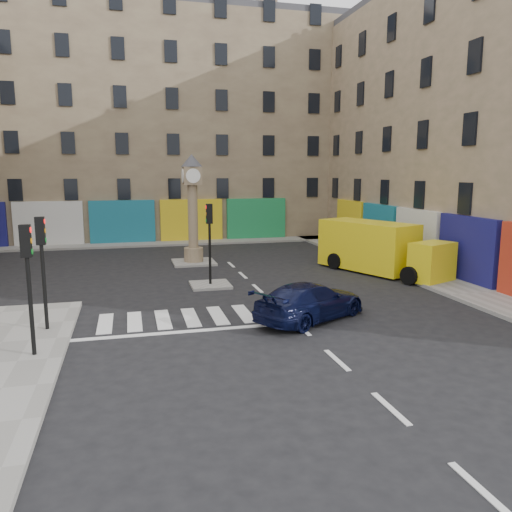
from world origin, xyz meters
name	(u,v)px	position (x,y,z in m)	size (l,w,h in m)	color
ground	(312,338)	(0.00, 0.00, 0.00)	(120.00, 120.00, 0.00)	black
sidewalk_right	(395,266)	(8.70, 10.00, 0.07)	(2.60, 30.00, 0.15)	gray
sidewalk_far	(152,244)	(-4.00, 22.20, 0.07)	(32.00, 2.40, 0.15)	gray
island_near	(210,285)	(-2.00, 8.00, 0.06)	(1.80, 1.80, 0.12)	gray
island_far	(194,262)	(-2.00, 14.00, 0.06)	(2.40, 2.40, 0.12)	gray
building_right	(504,122)	(15.00, 10.00, 8.00)	(10.00, 30.00, 16.00)	#9B8065
building_far	(145,131)	(-4.00, 28.00, 8.50)	(32.00, 10.00, 17.00)	#8C7C5D
traffic_light_left_near	(28,269)	(-8.30, 0.20, 2.62)	(0.28, 0.22, 3.70)	black
traffic_light_left_far	(42,255)	(-8.30, 2.60, 2.62)	(0.28, 0.22, 3.70)	black
traffic_light_island	(210,231)	(-2.00, 8.00, 2.59)	(0.28, 0.22, 3.70)	black
clock_pillar	(193,202)	(-2.00, 14.00, 3.55)	(1.20, 1.20, 6.10)	#9B8065
navy_sedan	(310,301)	(0.64, 1.89, 0.68)	(1.90, 4.67, 1.36)	black
yellow_van	(378,248)	(7.03, 8.93, 1.30)	(4.74, 7.49, 2.63)	yellow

